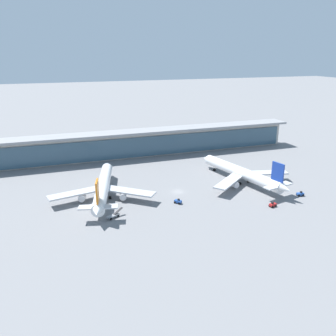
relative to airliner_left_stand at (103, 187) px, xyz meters
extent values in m
plane|color=slate|center=(31.00, -3.74, -4.66)|extent=(1200.00, 1200.00, 0.00)
cylinder|color=white|center=(0.27, 1.10, 0.02)|extent=(15.93, 46.64, 4.94)
cone|color=white|center=(6.31, 25.76, 0.02)|extent=(5.76, 5.47, 4.84)
cone|color=white|center=(-5.71, -23.31, 0.51)|extent=(5.61, 6.33, 4.44)
cube|color=black|center=(5.64, 23.01, 0.88)|extent=(4.08, 2.86, 0.60)
cube|color=#B7BABF|center=(-11.09, -0.54, -0.85)|extent=(21.95, 9.83, 0.60)
cube|color=#B7BABF|center=(9.58, -5.60, -0.85)|extent=(19.84, 17.80, 0.60)
cylinder|color=silver|center=(-8.72, -1.63, -2.55)|extent=(3.50, 4.12, 2.72)
cylinder|color=silver|center=(6.98, -5.48, -2.55)|extent=(3.50, 4.12, 2.72)
cube|color=orange|center=(-4.69, -19.15, 6.32)|extent=(2.00, 5.93, 7.66)
cube|color=#B7BABF|center=(-4.89, -19.98, 0.76)|extent=(14.12, 6.88, 0.43)
cylinder|color=black|center=(-2.98, -0.73, -4.07)|extent=(1.28, 1.40, 1.19)
cylinder|color=black|center=(2.31, -2.02, -4.07)|extent=(1.28, 1.40, 1.19)
cylinder|color=black|center=(4.72, 19.29, -4.07)|extent=(1.28, 1.40, 1.19)
cylinder|color=white|center=(62.38, -2.20, 0.02)|extent=(14.94, 46.77, 4.94)
cone|color=white|center=(56.89, 22.58, 0.02)|extent=(5.68, 5.38, 4.84)
cone|color=white|center=(67.82, -26.74, 0.51)|extent=(5.51, 6.26, 4.44)
cube|color=black|center=(57.50, 19.82, 0.88)|extent=(4.06, 2.80, 0.60)
cube|color=#B7BABF|center=(52.92, -8.70, -0.85)|extent=(20.05, 17.51, 0.60)
cube|color=#B7BABF|center=(73.70, -4.10, -0.85)|extent=(21.96, 10.27, 0.60)
cylinder|color=silver|center=(55.52, -8.63, -2.55)|extent=(3.43, 4.08, 2.72)
cylinder|color=silver|center=(71.31, -5.14, -2.55)|extent=(3.43, 4.08, 2.72)
cube|color=#193899|center=(66.89, -22.56, 6.32)|extent=(1.87, 5.95, 7.66)
cube|color=#B7BABF|center=(67.08, -23.39, 0.76)|extent=(14.11, 6.60, 0.43)
cylinder|color=black|center=(60.28, -5.28, -4.07)|extent=(1.25, 1.38, 1.19)
cylinder|color=black|center=(65.59, -4.11, -4.07)|extent=(1.25, 1.38, 1.19)
cylinder|color=black|center=(58.33, 16.08, -4.07)|extent=(1.25, 1.38, 1.19)
cube|color=#234C9E|center=(26.82, -15.19, -3.76)|extent=(2.89, 3.14, 0.90)
cube|color=black|center=(27.01, -15.43, -2.96)|extent=(0.98, 0.98, 0.70)
cylinder|color=black|center=(25.66, -14.84, -4.21)|extent=(0.77, 0.89, 0.90)
cylinder|color=black|center=(26.80, -13.98, -4.21)|extent=(0.77, 0.89, 0.90)
cylinder|color=black|center=(26.85, -16.40, -4.21)|extent=(0.77, 0.89, 0.90)
cylinder|color=black|center=(27.98, -15.54, -4.21)|extent=(0.77, 0.89, 0.90)
cube|color=gray|center=(0.25, -19.20, -3.91)|extent=(5.08, 3.85, 0.60)
cube|color=black|center=(2.39, -18.05, -2.83)|extent=(3.91, 2.66, 1.72)
cylinder|color=black|center=(1.34, -17.68, -4.21)|extent=(0.93, 0.67, 0.90)
cylinder|color=black|center=(2.12, -19.14, -4.21)|extent=(0.93, 0.67, 0.90)
cylinder|color=black|center=(-1.62, -19.26, -4.21)|extent=(0.93, 0.67, 0.90)
cylinder|color=black|center=(-0.84, -20.72, -4.21)|extent=(0.93, 0.67, 0.90)
cube|color=#B21E1E|center=(60.28, -30.16, -3.76)|extent=(3.08, 2.12, 0.90)
cube|color=black|center=(59.98, -30.23, -2.96)|extent=(0.85, 0.85, 0.70)
cylinder|color=black|center=(61.06, -29.23, -4.21)|extent=(0.94, 0.49, 0.90)
cylinder|color=black|center=(61.40, -30.62, -4.21)|extent=(0.94, 0.49, 0.90)
cylinder|color=black|center=(59.15, -29.70, -4.21)|extent=(0.94, 0.49, 0.90)
cylinder|color=black|center=(59.49, -31.08, -4.21)|extent=(0.94, 0.49, 0.90)
cube|color=#234C9E|center=(77.47, -24.83, -3.76)|extent=(3.00, 1.92, 0.90)
cube|color=black|center=(77.77, -24.88, -2.96)|extent=(0.80, 0.80, 0.70)
cylinder|color=black|center=(76.39, -25.39, -4.21)|extent=(0.93, 0.42, 0.90)
cylinder|color=black|center=(76.62, -23.98, -4.21)|extent=(0.93, 0.42, 0.90)
cylinder|color=black|center=(78.33, -25.69, -4.21)|extent=(0.93, 0.42, 0.90)
cylinder|color=black|center=(78.55, -24.28, -4.21)|extent=(0.93, 0.42, 0.90)
cube|color=beige|center=(31.00, 54.66, 2.34)|extent=(180.00, 8.00, 14.00)
cube|color=#3D5B70|center=(31.00, 50.36, 1.64)|extent=(176.40, 0.50, 11.20)
cube|color=gray|center=(31.00, 52.66, 9.94)|extent=(183.60, 12.80, 1.20)
camera|label=1|loc=(-18.52, -132.96, 52.11)|focal=37.29mm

